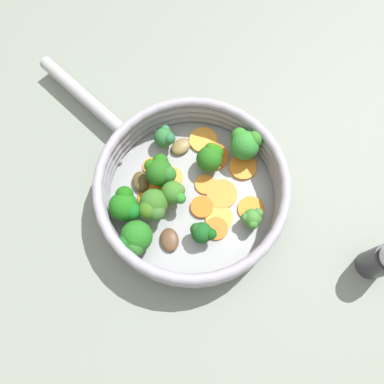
{
  "coord_description": "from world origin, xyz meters",
  "views": [
    {
      "loc": [
        -0.04,
        -0.18,
        0.56
      ],
      "look_at": [
        0.0,
        0.0,
        0.03
      ],
      "focal_mm": 35.0,
      "sensor_mm": 36.0,
      "label": 1
    }
  ],
  "objects_px": {
    "carrot_slice_2": "(222,194)",
    "carrot_slice_11": "(251,209)",
    "broccoli_floret_0": "(246,143)",
    "broccoli_floret_6": "(165,137)",
    "carrot_slice_3": "(214,156)",
    "broccoli_floret_5": "(125,205)",
    "carrot_slice_0": "(202,207)",
    "mushroom_piece_1": "(141,182)",
    "carrot_slice_5": "(161,198)",
    "broccoli_floret_9": "(203,232)",
    "broccoli_floret_2": "(160,171)",
    "mushroom_piece_0": "(169,240)",
    "carrot_slice_10": "(152,166)",
    "salt_shaker": "(383,260)",
    "broccoli_floret_7": "(174,195)",
    "broccoli_floret_8": "(252,218)",
    "carrot_slice_6": "(152,197)",
    "broccoli_floret_4": "(210,157)",
    "carrot_slice_8": "(243,167)",
    "carrot_slice_9": "(203,140)",
    "broccoli_floret_1": "(135,239)",
    "mushroom_piece_2": "(180,147)",
    "skillet": "(192,197)",
    "carrot_slice_12": "(205,184)",
    "carrot_slice_4": "(219,217)",
    "carrot_slice_7": "(216,228)",
    "carrot_slice_1": "(172,177)"
  },
  "relations": [
    {
      "from": "broccoli_floret_0",
      "to": "broccoli_floret_9",
      "type": "xyz_separation_m",
      "value": [
        -0.09,
        -0.12,
        -0.01
      ]
    },
    {
      "from": "salt_shaker",
      "to": "carrot_slice_5",
      "type": "bearing_deg",
      "value": 149.81
    },
    {
      "from": "broccoli_floret_1",
      "to": "broccoli_floret_2",
      "type": "distance_m",
      "value": 0.11
    },
    {
      "from": "carrot_slice_8",
      "to": "carrot_slice_12",
      "type": "xyz_separation_m",
      "value": [
        -0.06,
        -0.02,
        -0.0
      ]
    },
    {
      "from": "carrot_slice_5",
      "to": "mushroom_piece_0",
      "type": "distance_m",
      "value": 0.07
    },
    {
      "from": "carrot_slice_3",
      "to": "mushroom_piece_2",
      "type": "height_order",
      "value": "mushroom_piece_2"
    },
    {
      "from": "mushroom_piece_2",
      "to": "carrot_slice_4",
      "type": "bearing_deg",
      "value": -75.01
    },
    {
      "from": "carrot_slice_8",
      "to": "salt_shaker",
      "type": "distance_m",
      "value": 0.24
    },
    {
      "from": "carrot_slice_0",
      "to": "mushroom_piece_1",
      "type": "height_order",
      "value": "mushroom_piece_1"
    },
    {
      "from": "carrot_slice_6",
      "to": "broccoli_floret_4",
      "type": "xyz_separation_m",
      "value": [
        0.1,
        0.04,
        0.02
      ]
    },
    {
      "from": "carrot_slice_12",
      "to": "broccoli_floret_5",
      "type": "relative_size",
      "value": 0.58
    },
    {
      "from": "skillet",
      "to": "broccoli_floret_9",
      "type": "distance_m",
      "value": 0.07
    },
    {
      "from": "skillet",
      "to": "carrot_slice_10",
      "type": "distance_m",
      "value": 0.08
    },
    {
      "from": "broccoli_floret_2",
      "to": "skillet",
      "type": "bearing_deg",
      "value": -42.05
    },
    {
      "from": "broccoli_floret_1",
      "to": "salt_shaker",
      "type": "relative_size",
      "value": 0.55
    },
    {
      "from": "carrot_slice_1",
      "to": "broccoli_floret_2",
      "type": "relative_size",
      "value": 0.63
    },
    {
      "from": "carrot_slice_2",
      "to": "carrot_slice_3",
      "type": "height_order",
      "value": "carrot_slice_3"
    },
    {
      "from": "broccoli_floret_4",
      "to": "mushroom_piece_1",
      "type": "relative_size",
      "value": 1.31
    },
    {
      "from": "carrot_slice_2",
      "to": "broccoli_floret_0",
      "type": "relative_size",
      "value": 0.84
    },
    {
      "from": "broccoli_floret_4",
      "to": "carrot_slice_2",
      "type": "bearing_deg",
      "value": -82.86
    },
    {
      "from": "skillet",
      "to": "carrot_slice_12",
      "type": "relative_size",
      "value": 8.34
    },
    {
      "from": "broccoli_floret_9",
      "to": "broccoli_floret_2",
      "type": "bearing_deg",
      "value": 112.72
    },
    {
      "from": "carrot_slice_2",
      "to": "carrot_slice_5",
      "type": "distance_m",
      "value": 0.09
    },
    {
      "from": "carrot_slice_3",
      "to": "carrot_slice_5",
      "type": "height_order",
      "value": "same"
    },
    {
      "from": "carrot_slice_2",
      "to": "carrot_slice_10",
      "type": "xyz_separation_m",
      "value": [
        -0.1,
        0.07,
        -0.0
      ]
    },
    {
      "from": "broccoli_floret_8",
      "to": "carrot_slice_10",
      "type": "bearing_deg",
      "value": 136.62
    },
    {
      "from": "broccoli_floret_7",
      "to": "broccoli_floret_8",
      "type": "distance_m",
      "value": 0.12
    },
    {
      "from": "carrot_slice_5",
      "to": "broccoli_floret_1",
      "type": "xyz_separation_m",
      "value": [
        -0.05,
        -0.06,
        0.03
      ]
    },
    {
      "from": "broccoli_floret_0",
      "to": "broccoli_floret_6",
      "type": "distance_m",
      "value": 0.13
    },
    {
      "from": "carrot_slice_11",
      "to": "mushroom_piece_0",
      "type": "relative_size",
      "value": 1.13
    },
    {
      "from": "broccoli_floret_4",
      "to": "mushroom_piece_0",
      "type": "relative_size",
      "value": 1.25
    },
    {
      "from": "carrot_slice_3",
      "to": "broccoli_floret_0",
      "type": "height_order",
      "value": "broccoli_floret_0"
    },
    {
      "from": "broccoli_floret_9",
      "to": "mushroom_piece_0",
      "type": "height_order",
      "value": "broccoli_floret_9"
    },
    {
      "from": "carrot_slice_0",
      "to": "broccoli_floret_8",
      "type": "height_order",
      "value": "broccoli_floret_8"
    },
    {
      "from": "carrot_slice_4",
      "to": "carrot_slice_10",
      "type": "relative_size",
      "value": 1.42
    },
    {
      "from": "carrot_slice_3",
      "to": "mushroom_piece_1",
      "type": "height_order",
      "value": "mushroom_piece_1"
    },
    {
      "from": "carrot_slice_9",
      "to": "broccoli_floret_5",
      "type": "distance_m",
      "value": 0.17
    },
    {
      "from": "mushroom_piece_0",
      "to": "carrot_slice_6",
      "type": "bearing_deg",
      "value": 100.54
    },
    {
      "from": "carrot_slice_11",
      "to": "broccoli_floret_8",
      "type": "height_order",
      "value": "broccoli_floret_8"
    },
    {
      "from": "carrot_slice_7",
      "to": "mushroom_piece_2",
      "type": "distance_m",
      "value": 0.14
    },
    {
      "from": "salt_shaker",
      "to": "carrot_slice_4",
      "type": "bearing_deg",
      "value": 150.45
    },
    {
      "from": "carrot_slice_9",
      "to": "broccoli_floret_8",
      "type": "distance_m",
      "value": 0.15
    },
    {
      "from": "carrot_slice_9",
      "to": "salt_shaker",
      "type": "height_order",
      "value": "salt_shaker"
    },
    {
      "from": "carrot_slice_10",
      "to": "mushroom_piece_0",
      "type": "relative_size",
      "value": 0.82
    },
    {
      "from": "broccoli_floret_8",
      "to": "salt_shaker",
      "type": "bearing_deg",
      "value": -31.81
    },
    {
      "from": "carrot_slice_6",
      "to": "salt_shaker",
      "type": "relative_size",
      "value": 0.46
    },
    {
      "from": "carrot_slice_9",
      "to": "broccoli_floret_7",
      "type": "xyz_separation_m",
      "value": [
        -0.06,
        -0.09,
        0.03
      ]
    },
    {
      "from": "carrot_slice_11",
      "to": "broccoli_floret_5",
      "type": "relative_size",
      "value": 0.74
    },
    {
      "from": "carrot_slice_3",
      "to": "broccoli_floret_9",
      "type": "relative_size",
      "value": 1.22
    },
    {
      "from": "carrot_slice_2",
      "to": "carrot_slice_11",
      "type": "bearing_deg",
      "value": -41.43
    }
  ]
}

